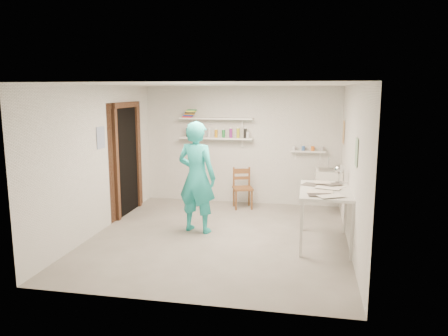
% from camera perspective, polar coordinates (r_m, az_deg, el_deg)
% --- Properties ---
extents(floor, '(4.00, 4.50, 0.02)m').
position_cam_1_polar(floor, '(7.08, -0.63, -9.04)').
color(floor, slate).
rests_on(floor, ground).
extents(ceiling, '(4.00, 4.50, 0.02)m').
position_cam_1_polar(ceiling, '(6.69, -0.67, 10.94)').
color(ceiling, silver).
rests_on(ceiling, wall_back).
extents(wall_back, '(4.00, 0.02, 2.40)m').
position_cam_1_polar(wall_back, '(8.98, 2.27, 2.99)').
color(wall_back, silver).
rests_on(wall_back, ground).
extents(wall_front, '(4.00, 0.02, 2.40)m').
position_cam_1_polar(wall_front, '(4.63, -6.31, -3.85)').
color(wall_front, silver).
rests_on(wall_front, ground).
extents(wall_left, '(0.02, 4.50, 2.40)m').
position_cam_1_polar(wall_left, '(7.45, -15.98, 1.12)').
color(wall_left, silver).
rests_on(wall_left, ground).
extents(wall_right, '(0.02, 4.50, 2.40)m').
position_cam_1_polar(wall_right, '(6.68, 16.50, 0.10)').
color(wall_right, silver).
rests_on(wall_right, ground).
extents(doorway_recess, '(0.02, 0.90, 2.00)m').
position_cam_1_polar(doorway_recess, '(8.41, -12.57, 0.88)').
color(doorway_recess, black).
rests_on(doorway_recess, wall_left).
extents(corridor_box, '(1.40, 1.50, 2.10)m').
position_cam_1_polar(corridor_box, '(8.71, -16.87, 1.33)').
color(corridor_box, brown).
rests_on(corridor_box, ground).
extents(door_lintel, '(0.06, 1.05, 0.10)m').
position_cam_1_polar(door_lintel, '(8.30, -12.72, 8.05)').
color(door_lintel, brown).
rests_on(door_lintel, wall_left).
extents(door_jamb_near, '(0.06, 0.10, 2.00)m').
position_cam_1_polar(door_jamb_near, '(7.95, -13.87, 0.31)').
color(door_jamb_near, brown).
rests_on(door_jamb_near, ground).
extents(door_jamb_far, '(0.06, 0.10, 2.00)m').
position_cam_1_polar(door_jamb_far, '(8.85, -11.17, 1.39)').
color(door_jamb_far, brown).
rests_on(door_jamb_far, ground).
extents(shelf_lower, '(1.50, 0.22, 0.03)m').
position_cam_1_polar(shelf_lower, '(8.93, -1.03, 3.92)').
color(shelf_lower, white).
rests_on(shelf_lower, wall_back).
extents(shelf_upper, '(1.50, 0.22, 0.03)m').
position_cam_1_polar(shelf_upper, '(8.89, -1.04, 6.48)').
color(shelf_upper, white).
rests_on(shelf_upper, wall_back).
extents(ledge_shelf, '(0.70, 0.14, 0.03)m').
position_cam_1_polar(ledge_shelf, '(8.80, 10.90, 2.14)').
color(ledge_shelf, white).
rests_on(ledge_shelf, wall_back).
extents(poster_left, '(0.01, 0.28, 0.36)m').
position_cam_1_polar(poster_left, '(7.44, -15.78, 3.84)').
color(poster_left, '#334C7F').
rests_on(poster_left, wall_left).
extents(poster_right_a, '(0.01, 0.34, 0.42)m').
position_cam_1_polar(poster_right_a, '(8.41, 15.35, 4.55)').
color(poster_right_a, '#995933').
rests_on(poster_right_a, wall_right).
extents(poster_right_b, '(0.01, 0.30, 0.38)m').
position_cam_1_polar(poster_right_b, '(6.09, 16.91, 2.00)').
color(poster_right_b, '#3F724C').
rests_on(poster_right_b, wall_right).
extents(belfast_sink, '(0.48, 0.60, 0.30)m').
position_cam_1_polar(belfast_sink, '(8.42, 13.51, -1.22)').
color(belfast_sink, white).
rests_on(belfast_sink, wall_right).
extents(man, '(0.76, 0.59, 1.83)m').
position_cam_1_polar(man, '(7.13, -3.57, -1.21)').
color(man, '#23B3AF').
rests_on(man, ground).
extents(wall_clock, '(0.33, 0.12, 0.33)m').
position_cam_1_polar(wall_clock, '(7.30, -3.60, 1.48)').
color(wall_clock, beige).
rests_on(wall_clock, man).
extents(wooden_chair, '(0.47, 0.46, 0.80)m').
position_cam_1_polar(wooden_chair, '(8.65, 2.46, -2.67)').
color(wooden_chair, brown).
rests_on(wooden_chair, ground).
extents(work_table, '(0.77, 1.28, 0.85)m').
position_cam_1_polar(work_table, '(6.80, 13.07, -6.25)').
color(work_table, silver).
rests_on(work_table, ground).
extents(desk_lamp, '(0.16, 0.16, 0.16)m').
position_cam_1_polar(desk_lamp, '(7.17, 14.83, -0.19)').
color(desk_lamp, silver).
rests_on(desk_lamp, work_table).
extents(spray_cans, '(1.31, 0.06, 0.17)m').
position_cam_1_polar(spray_cans, '(8.92, -1.03, 4.56)').
color(spray_cans, black).
rests_on(spray_cans, shelf_lower).
extents(book_stack, '(0.28, 0.14, 0.17)m').
position_cam_1_polar(book_stack, '(9.02, -4.49, 7.13)').
color(book_stack, red).
rests_on(book_stack, shelf_upper).
extents(ledge_pots, '(0.48, 0.07, 0.09)m').
position_cam_1_polar(ledge_pots, '(8.79, 10.91, 2.53)').
color(ledge_pots, silver).
rests_on(ledge_pots, ledge_shelf).
extents(papers, '(0.30, 0.22, 0.03)m').
position_cam_1_polar(papers, '(6.70, 13.22, -2.62)').
color(papers, silver).
rests_on(papers, work_table).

